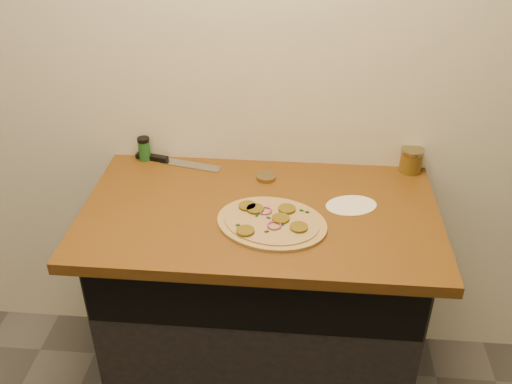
# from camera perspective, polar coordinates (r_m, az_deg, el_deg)

# --- Properties ---
(cabinet) EXTENTS (1.10, 0.60, 0.86)m
(cabinet) POSITION_cam_1_polar(r_m,az_deg,el_deg) (2.24, 0.42, -11.25)
(cabinet) COLOR black
(cabinet) RESTS_ON ground
(countertop) EXTENTS (1.20, 0.70, 0.04)m
(countertop) POSITION_cam_1_polar(r_m,az_deg,el_deg) (1.93, 0.40, -2.13)
(countertop) COLOR brown
(countertop) RESTS_ON cabinet
(pizza) EXTENTS (0.44, 0.44, 0.02)m
(pizza) POSITION_cam_1_polar(r_m,az_deg,el_deg) (1.84, 1.55, -3.02)
(pizza) COLOR tan
(pizza) RESTS_ON countertop
(chefs_knife) EXTENTS (0.34, 0.11, 0.02)m
(chefs_knife) POSITION_cam_1_polar(r_m,az_deg,el_deg) (2.21, -8.58, 3.09)
(chefs_knife) COLOR #B7BAC1
(chefs_knife) RESTS_ON countertop
(mason_jar_lid) EXTENTS (0.09, 0.09, 0.02)m
(mason_jar_lid) POSITION_cam_1_polar(r_m,az_deg,el_deg) (2.08, 1.02, 1.50)
(mason_jar_lid) COLOR #8E7F52
(mason_jar_lid) RESTS_ON countertop
(salsa_jar) EXTENTS (0.08, 0.08, 0.09)m
(salsa_jar) POSITION_cam_1_polar(r_m,az_deg,el_deg) (2.19, 15.26, 3.10)
(salsa_jar) COLOR #99270F
(salsa_jar) RESTS_ON countertop
(spice_shaker) EXTENTS (0.05, 0.05, 0.09)m
(spice_shaker) POSITION_cam_1_polar(r_m,az_deg,el_deg) (2.23, -11.11, 4.27)
(spice_shaker) COLOR #1C5A23
(spice_shaker) RESTS_ON countertop
(flour_spill) EXTENTS (0.22, 0.22, 0.00)m
(flour_spill) POSITION_cam_1_polar(r_m,az_deg,el_deg) (1.96, 9.50, -1.32)
(flour_spill) COLOR silver
(flour_spill) RESTS_ON countertop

